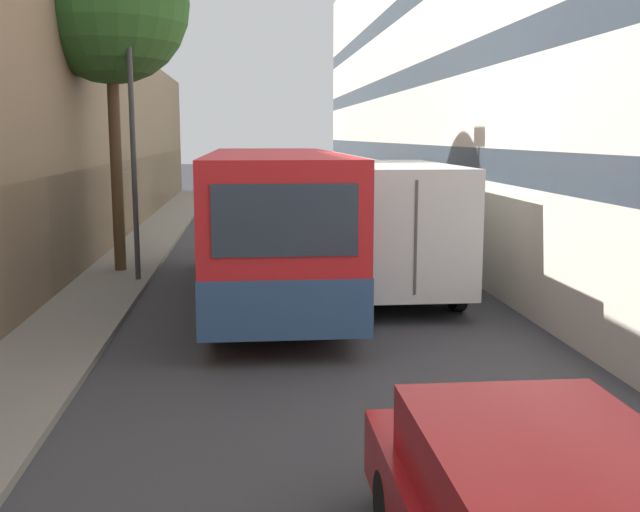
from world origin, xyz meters
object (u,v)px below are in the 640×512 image
object	(u,v)px
bus	(274,222)
street_lamp	(129,34)
street_tree_left	(109,4)
box_truck	(382,221)

from	to	relation	value
bus	street_lamp	distance (m)	5.36
street_lamp	street_tree_left	distance (m)	1.62
bus	street_lamp	world-z (taller)	street_lamp
street_lamp	street_tree_left	world-z (taller)	street_tree_left
box_truck	street_lamp	bearing A→B (deg)	169.17
bus	box_truck	xyz separation A→B (m)	(2.41, 0.79, -0.08)
box_truck	street_tree_left	xyz separation A→B (m)	(-6.09, 2.31, 4.88)
street_lamp	street_tree_left	xyz separation A→B (m)	(-0.60, 1.26, 0.82)
bus	street_tree_left	size ratio (longest dim) A/B	1.19
box_truck	street_tree_left	world-z (taller)	street_tree_left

